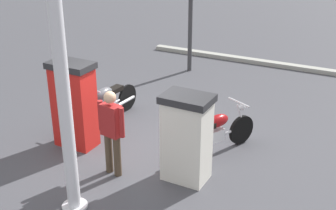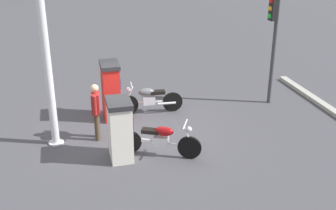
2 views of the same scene
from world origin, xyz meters
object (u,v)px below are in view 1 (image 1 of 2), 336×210
motorcycle_near_pump (214,133)px  fuel_pump_near (187,137)px  fuel_pump_far (74,104)px  attendant_person (112,128)px  canopy_support_pole (63,89)px  motorcycle_far_pump (107,101)px

motorcycle_near_pump → fuel_pump_near: bearing=176.4°
fuel_pump_far → fuel_pump_near: bearing=-90.0°
fuel_pump_near → attendant_person: attendant_person is taller
motorcycle_near_pump → canopy_support_pole: canopy_support_pole is taller
fuel_pump_far → canopy_support_pole: bearing=-140.9°
fuel_pump_near → canopy_support_pole: (-1.60, 1.12, 1.20)m
fuel_pump_far → motorcycle_near_pump: (0.98, -2.49, -0.42)m
fuel_pump_near → canopy_support_pole: bearing=145.0°
fuel_pump_far → canopy_support_pole: canopy_support_pole is taller
attendant_person → canopy_support_pole: 1.56m
fuel_pump_far → motorcycle_far_pump: size_ratio=0.86×
fuel_pump_far → canopy_support_pole: size_ratio=0.41×
fuel_pump_near → fuel_pump_far: bearing=90.0°
fuel_pump_far → attendant_person: size_ratio=1.10×
canopy_support_pole → fuel_pump_near: bearing=-35.0°
fuel_pump_near → canopy_support_pole: 2.30m
fuel_pump_near → canopy_support_pole: canopy_support_pole is taller
fuel_pump_near → motorcycle_far_pump: (1.15, 2.53, -0.31)m
motorcycle_far_pump → fuel_pump_far: bearing=-174.9°
attendant_person → canopy_support_pole: (-1.10, -0.05, 1.10)m
fuel_pump_near → motorcycle_near_pump: fuel_pump_near is taller
attendant_person → fuel_pump_far: bearing=68.2°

